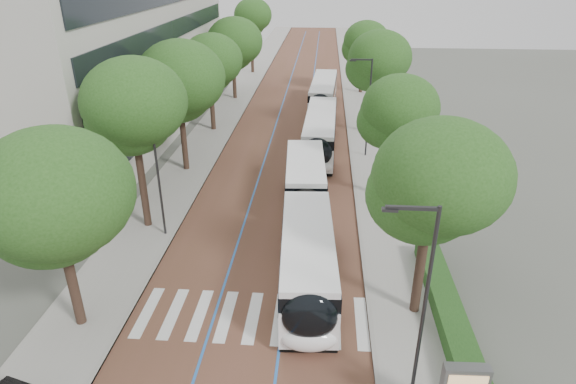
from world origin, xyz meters
name	(u,v)px	position (x,y,z in m)	size (l,w,h in m)	color
ground	(245,332)	(0.00, 0.00, 0.00)	(160.00, 160.00, 0.00)	#51544C
road	(297,100)	(0.00, 40.00, 0.01)	(11.00, 140.00, 0.02)	brown
sidewalk_left	(235,98)	(-7.50, 40.00, 0.06)	(4.00, 140.00, 0.12)	gray
sidewalk_right	(361,101)	(7.50, 40.00, 0.06)	(4.00, 140.00, 0.12)	gray
kerb_left	(251,98)	(-5.60, 40.00, 0.06)	(0.20, 140.00, 0.14)	gray
kerb_right	(345,100)	(5.60, 40.00, 0.06)	(0.20, 140.00, 0.14)	gray
zebra_crossing	(253,317)	(0.20, 1.00, 0.03)	(10.55, 3.60, 0.01)	silver
lane_line_left	(284,99)	(-1.60, 40.00, 0.02)	(0.12, 126.00, 0.01)	#2460B4
lane_line_right	(311,100)	(1.60, 40.00, 0.02)	(0.12, 126.00, 0.01)	#2460B4
office_building	(82,55)	(-19.47, 28.00, 7.00)	(18.11, 40.00, 14.00)	#9F9C93
hedge	(456,334)	(9.10, 0.00, 0.52)	(1.20, 14.00, 0.80)	#194217
streetlight_near	(421,293)	(6.62, -3.00, 4.82)	(1.82, 0.20, 8.00)	#28292B
streetlight_far	(367,100)	(6.62, 22.00, 4.82)	(1.82, 0.20, 8.00)	#28292B
lamp_post_left	(158,172)	(-6.10, 8.00, 4.12)	(0.14, 0.14, 8.00)	#28292B
trees_left	(198,71)	(-7.50, 23.73, 6.57)	(6.43, 60.74, 9.81)	black
trees_right	(382,82)	(7.70, 22.19, 6.23)	(5.65, 47.51, 9.01)	black
lead_bus	(306,223)	(2.40, 7.26, 1.63)	(3.51, 18.51, 3.20)	black
bus_queued_0	(320,134)	(2.93, 22.82, 1.62)	(2.87, 12.46, 3.20)	white
bus_queued_1	(323,95)	(3.07, 35.96, 1.62)	(3.11, 12.50, 3.20)	white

